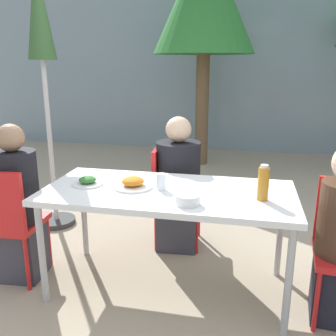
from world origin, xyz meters
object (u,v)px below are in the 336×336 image
person_far (178,188)px  closed_umbrella (41,40)px  chair_far (169,189)px  salad_bowl (188,199)px  person_left (18,208)px  chair_left (6,217)px  drinking_cup (161,181)px  bottle (263,183)px

person_far → closed_umbrella: closed_umbrella is taller
chair_far → salad_bowl: bearing=13.8°
person_left → person_far: (1.03, 0.71, -0.02)m
person_left → closed_umbrella: size_ratio=0.48×
chair_left → chair_far: same height
salad_bowl → closed_umbrella: bearing=144.0°
person_left → drinking_cup: size_ratio=10.51×
chair_left → person_left: (0.04, 0.08, 0.04)m
person_far → drinking_cup: person_far is taller
chair_far → drinking_cup: chair_far is taller
chair_far → drinking_cup: bearing=2.9°
chair_far → salad_bowl: chair_far is taller
person_far → bottle: person_far is taller
drinking_cup → salad_bowl: 0.32m
chair_left → drinking_cup: bearing=4.7°
chair_far → bottle: (0.74, -0.74, 0.33)m
person_far → closed_umbrella: bearing=-103.7°
person_left → salad_bowl: (1.24, -0.16, 0.22)m
person_left → salad_bowl: person_left is taller
person_far → bottle: size_ratio=5.08×
drinking_cup → person_far: bearing=90.3°
chair_left → drinking_cup: (1.07, 0.16, 0.28)m
chair_left → bottle: bearing=-0.8°
chair_left → closed_umbrella: (-0.19, 1.00, 1.23)m
chair_left → person_left: person_left is taller
chair_far → bottle: bearing=40.4°
person_far → closed_umbrella: size_ratio=0.47×
drinking_cup → salad_bowl: size_ratio=0.73×
chair_left → person_left: size_ratio=0.75×
chair_far → person_far: bearing=58.1°
chair_left → person_far: person_far is taller
closed_umbrella → bottle: closed_umbrella is taller
chair_far → salad_bowl: (0.30, -0.91, 0.26)m
drinking_cup → closed_umbrella: bearing=146.5°
chair_far → person_far: (0.08, -0.04, 0.02)m
closed_umbrella → salad_bowl: 2.06m
chair_far → bottle: 1.10m
chair_left → salad_bowl: (1.29, -0.07, 0.26)m
salad_bowl → chair_far: bearing=108.3°
chair_far → bottle: size_ratio=3.88×
closed_umbrella → salad_bowl: bearing=-36.0°
person_left → salad_bowl: size_ratio=7.66×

